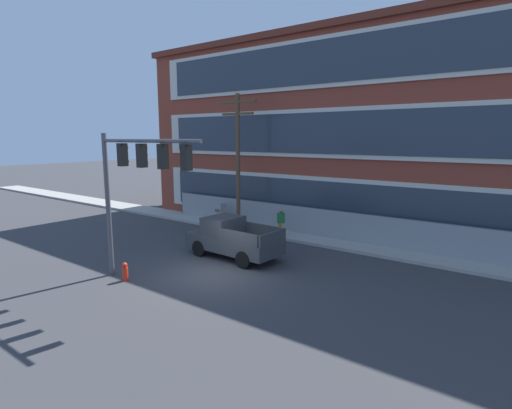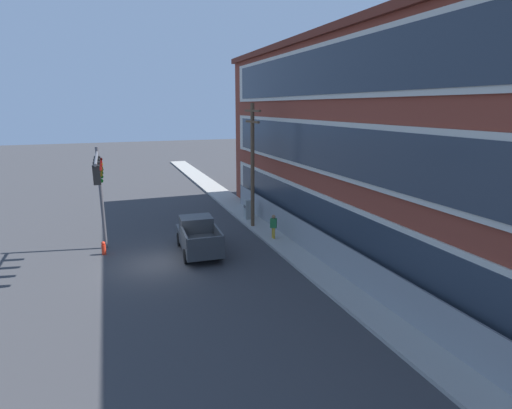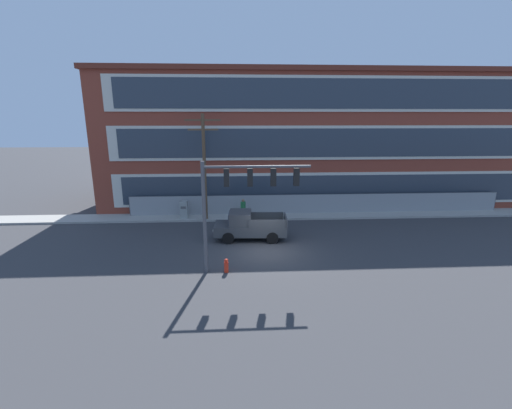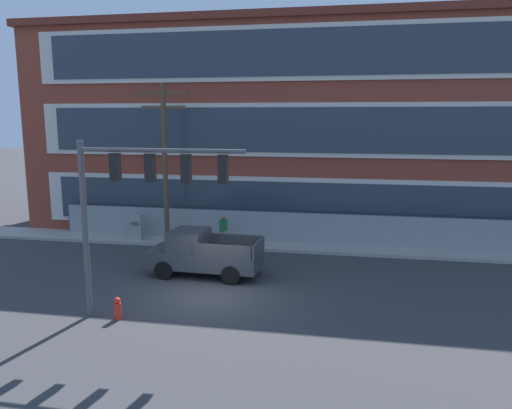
{
  "view_description": "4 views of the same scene",
  "coord_description": "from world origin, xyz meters",
  "px_view_note": "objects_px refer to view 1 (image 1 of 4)",
  "views": [
    {
      "loc": [
        11.31,
        -12.13,
        5.89
      ],
      "look_at": [
        0.18,
        2.79,
        2.73
      ],
      "focal_mm": 28.0,
      "sensor_mm": 36.0,
      "label": 1
    },
    {
      "loc": [
        20.73,
        -2.01,
        8.26
      ],
      "look_at": [
        1.25,
        5.2,
        3.14
      ],
      "focal_mm": 28.0,
      "sensor_mm": 36.0,
      "label": 2
    },
    {
      "loc": [
        -1.84,
        -19.91,
        8.2
      ],
      "look_at": [
        -0.58,
        2.42,
        2.47
      ],
      "focal_mm": 24.0,
      "sensor_mm": 36.0,
      "label": 3
    },
    {
      "loc": [
        5.11,
        -17.59,
        6.81
      ],
      "look_at": [
        1.13,
        3.48,
        3.02
      ],
      "focal_mm": 35.0,
      "sensor_mm": 36.0,
      "label": 4
    }
  ],
  "objects_px": {
    "utility_pole_near_corner": "(238,156)",
    "fire_hydrant": "(125,272)",
    "traffic_signal_mast": "(135,173)",
    "electrical_cabinet": "(220,215)",
    "pedestrian_near_cabinet": "(281,221)",
    "pickup_truck_dark_grey": "(232,239)"
  },
  "relations": [
    {
      "from": "pedestrian_near_cabinet",
      "to": "fire_hydrant",
      "type": "height_order",
      "value": "pedestrian_near_cabinet"
    },
    {
      "from": "pedestrian_near_cabinet",
      "to": "fire_hydrant",
      "type": "xyz_separation_m",
      "value": [
        -1.12,
        -10.05,
        -0.59
      ]
    },
    {
      "from": "electrical_cabinet",
      "to": "fire_hydrant",
      "type": "relative_size",
      "value": 2.01
    },
    {
      "from": "traffic_signal_mast",
      "to": "electrical_cabinet",
      "type": "height_order",
      "value": "traffic_signal_mast"
    },
    {
      "from": "traffic_signal_mast",
      "to": "pedestrian_near_cabinet",
      "type": "distance_m",
      "value": 10.55
    },
    {
      "from": "fire_hydrant",
      "to": "utility_pole_near_corner",
      "type": "bearing_deg",
      "value": 101.02
    },
    {
      "from": "fire_hydrant",
      "to": "pickup_truck_dark_grey",
      "type": "bearing_deg",
      "value": 74.74
    },
    {
      "from": "traffic_signal_mast",
      "to": "fire_hydrant",
      "type": "xyz_separation_m",
      "value": [
        -0.82,
        -0.11,
        -4.14
      ]
    },
    {
      "from": "utility_pole_near_corner",
      "to": "fire_hydrant",
      "type": "distance_m",
      "value": 10.85
    },
    {
      "from": "utility_pole_near_corner",
      "to": "fire_hydrant",
      "type": "height_order",
      "value": "utility_pole_near_corner"
    },
    {
      "from": "utility_pole_near_corner",
      "to": "electrical_cabinet",
      "type": "xyz_separation_m",
      "value": [
        -1.83,
        0.32,
        -3.96
      ]
    },
    {
      "from": "pickup_truck_dark_grey",
      "to": "electrical_cabinet",
      "type": "relative_size",
      "value": 3.22
    },
    {
      "from": "traffic_signal_mast",
      "to": "pedestrian_near_cabinet",
      "type": "relative_size",
      "value": 3.58
    },
    {
      "from": "pedestrian_near_cabinet",
      "to": "fire_hydrant",
      "type": "relative_size",
      "value": 2.17
    },
    {
      "from": "utility_pole_near_corner",
      "to": "electrical_cabinet",
      "type": "relative_size",
      "value": 5.42
    },
    {
      "from": "electrical_cabinet",
      "to": "utility_pole_near_corner",
      "type": "bearing_deg",
      "value": -9.97
    },
    {
      "from": "pickup_truck_dark_grey",
      "to": "electrical_cabinet",
      "type": "height_order",
      "value": "pickup_truck_dark_grey"
    },
    {
      "from": "pedestrian_near_cabinet",
      "to": "fire_hydrant",
      "type": "distance_m",
      "value": 10.13
    },
    {
      "from": "traffic_signal_mast",
      "to": "utility_pole_near_corner",
      "type": "height_order",
      "value": "utility_pole_near_corner"
    },
    {
      "from": "pickup_truck_dark_grey",
      "to": "pedestrian_near_cabinet",
      "type": "bearing_deg",
      "value": 93.51
    },
    {
      "from": "pickup_truck_dark_grey",
      "to": "electrical_cabinet",
      "type": "bearing_deg",
      "value": 136.49
    },
    {
      "from": "utility_pole_near_corner",
      "to": "traffic_signal_mast",
      "type": "bearing_deg",
      "value": -74.23
    }
  ]
}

